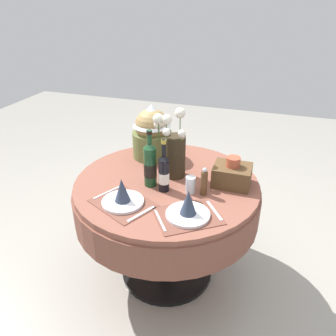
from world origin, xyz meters
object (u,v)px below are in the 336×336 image
(wine_bottle_left, at_px, (150,164))
(woven_basket_side_right, at_px, (232,174))
(pepper_mill, at_px, (204,182))
(wine_bottle_right, at_px, (164,173))
(tumbler_near_left, at_px, (190,185))
(dining_table, at_px, (167,201))
(flower_vase, at_px, (173,149))
(place_setting_right, at_px, (188,209))
(gift_tub_back_left, at_px, (152,130))
(place_setting_left, at_px, (122,196))

(wine_bottle_left, relative_size, woven_basket_side_right, 1.59)
(pepper_mill, distance_m, woven_basket_side_right, 0.22)
(wine_bottle_right, xyz_separation_m, woven_basket_side_right, (0.38, 0.20, -0.05))
(wine_bottle_right, xyz_separation_m, tumbler_near_left, (0.16, 0.03, -0.07))
(dining_table, xyz_separation_m, flower_vase, (0.02, 0.08, 0.34))
(tumbler_near_left, height_order, pepper_mill, pepper_mill)
(wine_bottle_right, relative_size, tumbler_near_left, 3.20)
(place_setting_right, distance_m, gift_tub_back_left, 0.79)
(wine_bottle_right, distance_m, tumbler_near_left, 0.17)
(place_setting_right, height_order, gift_tub_back_left, gift_tub_back_left)
(flower_vase, bearing_deg, tumbler_near_left, -46.03)
(dining_table, distance_m, flower_vase, 0.36)
(place_setting_right, relative_size, tumbler_near_left, 4.12)
(wine_bottle_left, relative_size, gift_tub_back_left, 0.93)
(wine_bottle_right, bearing_deg, tumbler_near_left, 9.13)
(wine_bottle_right, height_order, tumbler_near_left, wine_bottle_right)
(place_setting_left, relative_size, gift_tub_back_left, 1.07)
(flower_vase, distance_m, wine_bottle_right, 0.20)
(wine_bottle_left, xyz_separation_m, woven_basket_side_right, (0.48, 0.16, -0.07))
(wine_bottle_left, bearing_deg, gift_tub_back_left, 108.86)
(place_setting_right, height_order, pepper_mill, pepper_mill)
(wine_bottle_left, height_order, tumbler_near_left, wine_bottle_left)
(dining_table, distance_m, place_setting_left, 0.41)
(dining_table, xyz_separation_m, gift_tub_back_left, (-0.21, 0.32, 0.36))
(place_setting_left, distance_m, tumbler_near_left, 0.41)
(pepper_mill, bearing_deg, tumbler_near_left, -178.73)
(gift_tub_back_left, distance_m, woven_basket_side_right, 0.67)
(wine_bottle_right, bearing_deg, gift_tub_back_left, 118.75)
(place_setting_left, distance_m, woven_basket_side_right, 0.69)
(pepper_mill, bearing_deg, place_setting_left, -150.07)
(tumbler_near_left, height_order, gift_tub_back_left, gift_tub_back_left)
(tumbler_near_left, bearing_deg, flower_vase, 133.97)
(place_setting_right, distance_m, tumbler_near_left, 0.24)
(wine_bottle_left, bearing_deg, dining_table, 41.91)
(gift_tub_back_left, bearing_deg, woven_basket_side_right, -20.40)
(wine_bottle_right, xyz_separation_m, gift_tub_back_left, (-0.23, 0.43, 0.08))
(dining_table, relative_size, pepper_mill, 6.71)
(place_setting_left, bearing_deg, gift_tub_back_left, 95.14)
(place_setting_right, xyz_separation_m, flower_vase, (-0.21, 0.41, 0.14))
(gift_tub_back_left, xyz_separation_m, woven_basket_side_right, (0.61, -0.23, -0.13))
(flower_vase, bearing_deg, dining_table, -101.48)
(wine_bottle_right, relative_size, gift_tub_back_left, 0.85)
(tumbler_near_left, distance_m, woven_basket_side_right, 0.28)
(wine_bottle_right, height_order, gift_tub_back_left, gift_tub_back_left)
(place_setting_right, distance_m, flower_vase, 0.48)
(flower_vase, xyz_separation_m, wine_bottle_left, (-0.10, -0.16, -0.05))
(gift_tub_back_left, relative_size, woven_basket_side_right, 1.71)
(flower_vase, bearing_deg, gift_tub_back_left, 134.72)
(gift_tub_back_left, bearing_deg, flower_vase, -45.28)
(flower_vase, height_order, wine_bottle_left, flower_vase)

